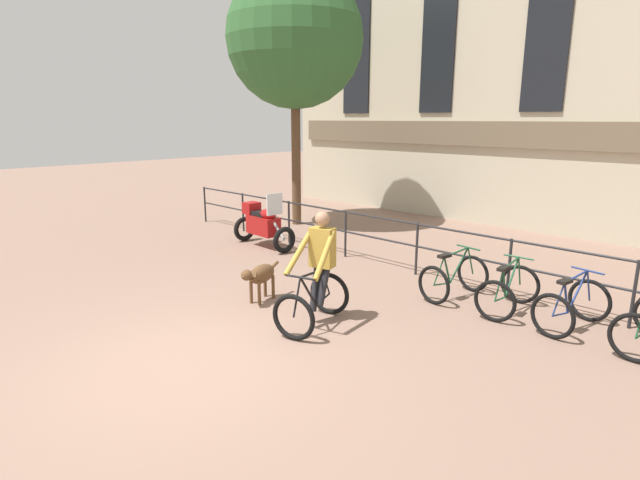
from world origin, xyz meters
TOP-DOWN VIEW (x-y plane):
  - ground_plane at (0.00, 0.00)m, footprint 60.00×60.00m
  - canal_railing at (-0.00, 5.20)m, footprint 15.05×0.05m
  - building_facade at (0.00, 10.99)m, footprint 18.00×0.72m
  - cyclist_with_bike at (0.30, 2.10)m, footprint 0.98×1.31m
  - dog at (-1.02, 2.08)m, footprint 0.40×0.99m
  - parked_motorcycle at (-3.91, 4.50)m, footprint 1.76×0.71m
  - parked_bicycle_near_lamp at (1.20, 4.54)m, footprint 0.82×1.20m
  - parked_bicycle_mid_left at (2.17, 4.54)m, footprint 0.72×1.15m
  - parked_bicycle_mid_right at (3.13, 4.54)m, footprint 0.83×1.20m
  - tree_canalside_left at (-5.29, 6.90)m, footprint 3.74×3.74m

SIDE VIEW (x-z plane):
  - ground_plane at x=0.00m, z-range 0.00..0.00m
  - parked_bicycle_near_lamp at x=1.20m, z-range -0.07..0.79m
  - parked_bicycle_mid_left at x=2.17m, z-range -0.07..0.79m
  - parked_bicycle_mid_right at x=3.13m, z-range -0.07..0.79m
  - dog at x=-1.02m, z-range 0.14..0.79m
  - parked_motorcycle at x=-3.91m, z-range -0.11..1.24m
  - canal_railing at x=0.00m, z-range 0.18..1.23m
  - cyclist_with_bike at x=0.30m, z-range -0.09..1.61m
  - tree_canalside_left at x=-5.29m, z-range 1.62..8.62m
  - building_facade at x=0.00m, z-range -0.03..11.80m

